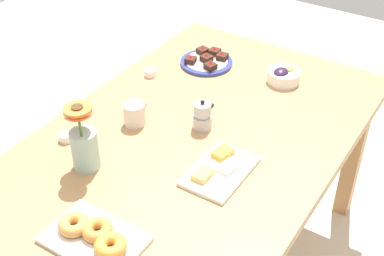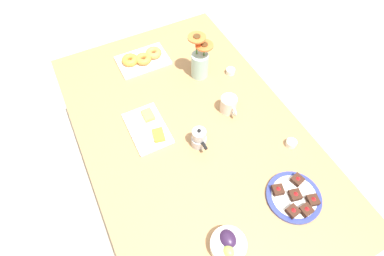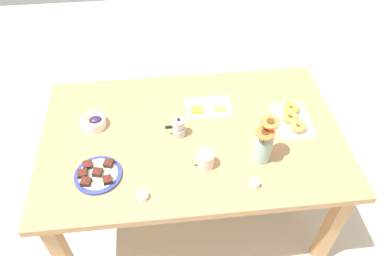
% 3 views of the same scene
% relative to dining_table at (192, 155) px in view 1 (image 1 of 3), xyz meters
% --- Properties ---
extents(dining_table, '(1.60, 1.00, 0.74)m').
position_rel_dining_table_xyz_m(dining_table, '(0.00, 0.00, 0.00)').
color(dining_table, '#A87A4C').
rests_on(dining_table, ground_plane).
extents(coffee_mug, '(0.12, 0.08, 0.09)m').
position_rel_dining_table_xyz_m(coffee_mug, '(-0.04, 0.22, 0.13)').
color(coffee_mug, beige).
rests_on(coffee_mug, dining_table).
extents(grape_bowl, '(0.14, 0.14, 0.07)m').
position_rel_dining_table_xyz_m(grape_bowl, '(0.52, -0.11, 0.12)').
color(grape_bowl, white).
rests_on(grape_bowl, dining_table).
extents(cheese_platter, '(0.26, 0.17, 0.03)m').
position_rel_dining_table_xyz_m(cheese_platter, '(-0.11, -0.18, 0.10)').
color(cheese_platter, white).
rests_on(cheese_platter, dining_table).
extents(croissant_platter, '(0.19, 0.28, 0.05)m').
position_rel_dining_table_xyz_m(croissant_platter, '(-0.56, -0.03, 0.11)').
color(croissant_platter, white).
rests_on(croissant_platter, dining_table).
extents(jam_cup_honey, '(0.05, 0.05, 0.03)m').
position_rel_dining_table_xyz_m(jam_cup_honey, '(0.27, 0.38, 0.10)').
color(jam_cup_honey, white).
rests_on(jam_cup_honey, dining_table).
extents(jam_cup_berry, '(0.05, 0.05, 0.03)m').
position_rel_dining_table_xyz_m(jam_cup_berry, '(-0.26, 0.37, 0.10)').
color(jam_cup_berry, white).
rests_on(jam_cup_berry, dining_table).
extents(dessert_plate, '(0.23, 0.23, 0.05)m').
position_rel_dining_table_xyz_m(dessert_plate, '(0.48, 0.23, 0.10)').
color(dessert_plate, navy).
rests_on(dessert_plate, dining_table).
extents(flower_vase, '(0.12, 0.12, 0.25)m').
position_rel_dining_table_xyz_m(flower_vase, '(-0.32, 0.21, 0.17)').
color(flower_vase, '#99C1B7').
rests_on(flower_vase, dining_table).
extents(moka_pot, '(0.11, 0.07, 0.12)m').
position_rel_dining_table_xyz_m(moka_pot, '(0.07, -0.00, 0.13)').
color(moka_pot, '#B7B7BC').
rests_on(moka_pot, dining_table).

